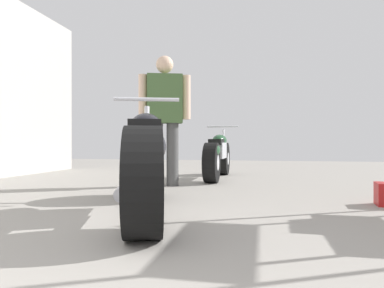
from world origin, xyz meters
The scene contains 4 objects.
ground_plane centered at (0.00, 3.13, 0.00)m, with size 15.94×15.94×0.00m, color gray.
motorcycle_maroon_cruiser centered at (-0.02, 2.20, 0.44)m, with size 1.00×2.20×1.05m.
motorcycle_black_naked centered at (0.20, 5.12, 0.38)m, with size 0.57×1.92×0.90m.
mechanic_in_blue centered at (-0.37, 4.02, 0.99)m, with size 0.70×0.38×1.76m.
Camera 1 is at (0.92, -0.49, 0.58)m, focal length 32.41 mm.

